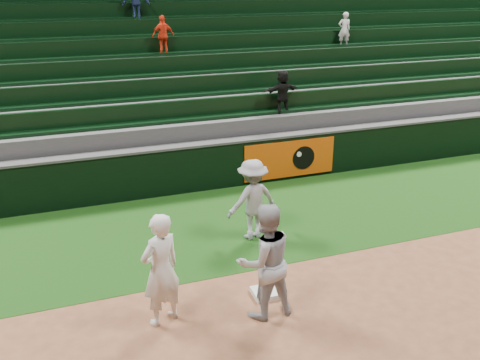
% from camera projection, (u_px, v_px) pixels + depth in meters
% --- Properties ---
extents(ground, '(70.00, 70.00, 0.00)m').
position_uv_depth(ground, '(254.00, 300.00, 9.19)').
color(ground, brown).
rests_on(ground, ground).
extents(foul_grass, '(36.00, 4.20, 0.01)m').
position_uv_depth(foul_grass, '(204.00, 227.00, 11.81)').
color(foul_grass, '#11350D').
rests_on(foul_grass, ground).
extents(first_base, '(0.44, 0.44, 0.10)m').
position_uv_depth(first_base, '(265.00, 293.00, 9.30)').
color(first_base, silver).
rests_on(first_base, ground).
extents(first_baseman, '(0.82, 0.70, 1.90)m').
position_uv_depth(first_baseman, '(161.00, 270.00, 8.29)').
color(first_baseman, white).
rests_on(first_baseman, ground).
extents(baserunner, '(0.99, 0.80, 1.96)m').
position_uv_depth(baserunner, '(265.00, 261.00, 8.47)').
color(baserunner, '#A8ABB3').
rests_on(baserunner, ground).
extents(base_coach, '(1.21, 0.83, 1.73)m').
position_uv_depth(base_coach, '(252.00, 200.00, 11.06)').
color(base_coach, '#93959F').
rests_on(base_coach, foul_grass).
extents(field_wall, '(36.00, 0.45, 1.25)m').
position_uv_depth(field_wall, '(180.00, 169.00, 13.52)').
color(field_wall, black).
rests_on(field_wall, ground).
extents(stadium_seating, '(36.00, 5.95, 5.20)m').
position_uv_depth(stadium_seating, '(148.00, 97.00, 16.43)').
color(stadium_seating, '#3E3E41').
rests_on(stadium_seating, ground).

